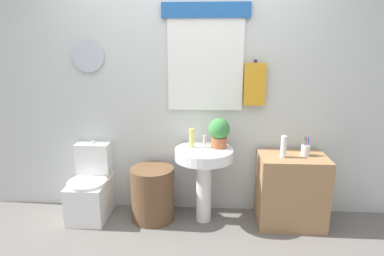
{
  "coord_description": "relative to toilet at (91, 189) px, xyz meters",
  "views": [
    {
      "loc": [
        0.26,
        -2.1,
        1.71
      ],
      "look_at": [
        0.08,
        0.8,
        0.96
      ],
      "focal_mm": 30.53,
      "sensor_mm": 36.0,
      "label": 1
    }
  ],
  "objects": [
    {
      "name": "lotion_bottle",
      "position": [
        1.87,
        -0.08,
        0.51
      ],
      "size": [
        0.05,
        0.05,
        0.2
      ],
      "primitive_type": "cylinder",
      "color": "white",
      "rests_on": "wooden_cabinet"
    },
    {
      "name": "potted_plant",
      "position": [
        1.28,
        0.02,
        0.62
      ],
      "size": [
        0.21,
        0.21,
        0.29
      ],
      "color": "#AD5B38",
      "rests_on": "pedestal_sink"
    },
    {
      "name": "back_wall",
      "position": [
        0.95,
        0.26,
        1.02
      ],
      "size": [
        4.4,
        0.18,
        2.6
      ],
      "color": "silver",
      "rests_on": "ground_plane"
    },
    {
      "name": "soap_bottle",
      "position": [
        1.02,
        0.01,
        0.56
      ],
      "size": [
        0.05,
        0.05,
        0.19
      ],
      "primitive_type": "cylinder",
      "color": "#DBD166",
      "rests_on": "pedestal_sink"
    },
    {
      "name": "faucet",
      "position": [
        1.14,
        0.08,
        0.51
      ],
      "size": [
        0.03,
        0.03,
        0.1
      ],
      "primitive_type": "cylinder",
      "color": "silver",
      "rests_on": "pedestal_sink"
    },
    {
      "name": "pedestal_sink",
      "position": [
        1.14,
        -0.04,
        0.29
      ],
      "size": [
        0.56,
        0.56,
        0.75
      ],
      "color": "white",
      "rests_on": "ground_plane"
    },
    {
      "name": "laundry_hamper",
      "position": [
        0.64,
        -0.04,
        -0.01
      ],
      "size": [
        0.43,
        0.43,
        0.54
      ],
      "primitive_type": "cylinder",
      "color": "brown",
      "rests_on": "ground_plane"
    },
    {
      "name": "wooden_cabinet",
      "position": [
        1.98,
        -0.04,
        0.06
      ],
      "size": [
        0.63,
        0.44,
        0.7
      ],
      "primitive_type": "cube",
      "color": "#9E754C",
      "rests_on": "ground_plane"
    },
    {
      "name": "toothbrush_cup",
      "position": [
        2.09,
        -0.02,
        0.47
      ],
      "size": [
        0.08,
        0.08,
        0.19
      ],
      "color": "silver",
      "rests_on": "wooden_cabinet"
    },
    {
      "name": "toilet",
      "position": [
        0.0,
        0.0,
        0.0
      ],
      "size": [
        0.38,
        0.51,
        0.75
      ],
      "color": "white",
      "rests_on": "ground_plane"
    }
  ]
}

